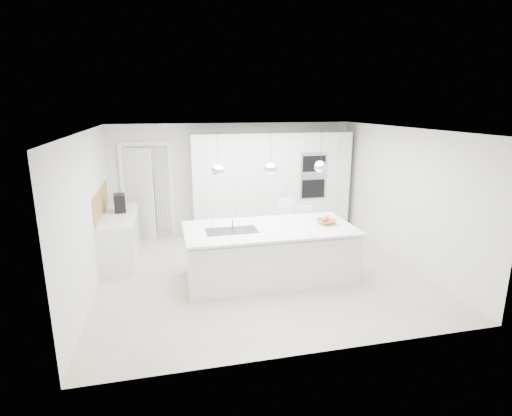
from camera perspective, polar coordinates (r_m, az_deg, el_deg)
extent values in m
plane|color=#BDB199|center=(7.23, 0.55, -9.06)|extent=(5.50, 5.50, 0.00)
plane|color=silver|center=(9.22, -3.11, 4.25)|extent=(5.50, 0.00, 5.50)
plane|color=silver|center=(6.75, -22.76, -0.72)|extent=(0.00, 5.00, 5.00)
plane|color=white|center=(6.64, 0.60, 11.13)|extent=(5.50, 5.50, 0.00)
cube|color=white|center=(9.12, 2.19, 3.51)|extent=(3.60, 0.60, 2.30)
cube|color=white|center=(9.08, -16.81, 1.90)|extent=(0.76, 0.38, 2.00)
cube|color=white|center=(8.07, -18.76, -4.03)|extent=(0.60, 1.80, 0.86)
cube|color=white|center=(7.95, -19.02, -0.95)|extent=(0.62, 1.82, 0.04)
cube|color=#AE8544|center=(7.92, -21.25, 0.81)|extent=(0.02, 1.80, 0.50)
cube|color=white|center=(6.82, 1.98, -6.65)|extent=(2.80, 1.20, 0.86)
cube|color=white|center=(6.72, 1.90, -2.92)|extent=(2.84, 1.40, 0.04)
cylinder|color=white|center=(6.69, -3.40, -1.50)|extent=(0.02, 0.02, 0.30)
sphere|color=white|center=(6.27, -5.46, 5.35)|extent=(0.20, 0.20, 0.20)
sphere|color=white|center=(6.44, 2.09, 5.65)|extent=(0.20, 0.20, 0.20)
sphere|color=white|center=(6.71, 9.15, 5.83)|extent=(0.20, 0.20, 0.20)
imported|color=#AE8544|center=(6.99, 10.04, -1.91)|extent=(0.36, 0.36, 0.08)
cube|color=black|center=(8.06, -18.88, 0.67)|extent=(0.24, 0.34, 0.34)
sphere|color=#B1271E|center=(6.94, 9.90, -1.75)|extent=(0.09, 0.09, 0.09)
sphere|color=#B1271E|center=(7.02, 10.09, -1.61)|extent=(0.08, 0.08, 0.08)
sphere|color=#B1271E|center=(6.94, 9.74, -1.80)|extent=(0.07, 0.07, 0.07)
torus|color=yellow|center=(7.00, 10.05, -1.32)|extent=(0.22, 0.16, 0.20)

